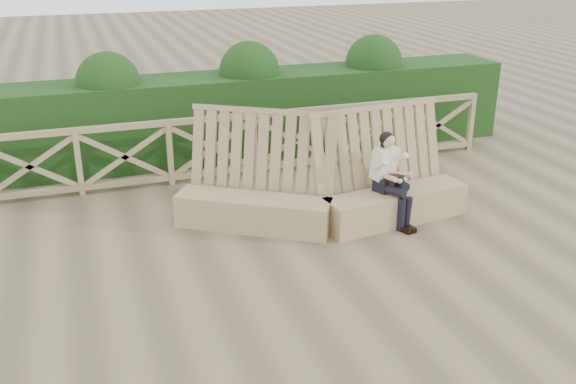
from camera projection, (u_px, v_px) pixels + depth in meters
name	position (u px, v px, depth m)	size (l,w,h in m)	color
ground	(278.00, 275.00, 7.80)	(60.00, 60.00, 0.00)	brown
bench	(325.00, 196.00, 9.10)	(4.15, 1.84, 1.60)	olive
woman	(390.00, 175.00, 8.98)	(0.49, 0.81, 1.33)	black
guardrail	(213.00, 148.00, 10.67)	(10.10, 0.09, 1.10)	olive
hedge	(197.00, 118.00, 11.65)	(12.00, 1.20, 1.50)	black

